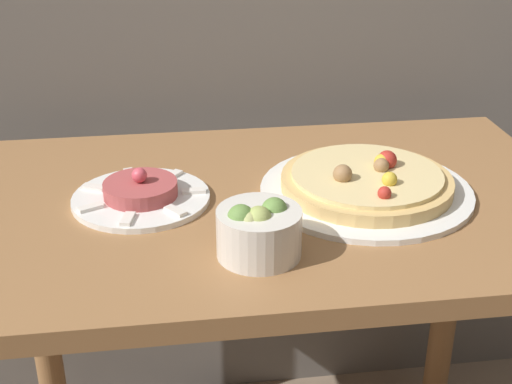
{
  "coord_description": "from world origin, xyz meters",
  "views": [
    {
      "loc": [
        -0.18,
        -0.73,
        1.31
      ],
      "look_at": [
        -0.04,
        0.27,
        0.81
      ],
      "focal_mm": 50.0,
      "sensor_mm": 36.0,
      "label": 1
    }
  ],
  "objects": [
    {
      "name": "pizza_plate",
      "position": [
        0.16,
        0.32,
        0.79
      ],
      "size": [
        0.36,
        0.36,
        0.07
      ],
      "color": "white",
      "rests_on": "dining_table"
    },
    {
      "name": "tartare_plate",
      "position": [
        -0.22,
        0.35,
        0.79
      ],
      "size": [
        0.23,
        0.23,
        0.06
      ],
      "color": "white",
      "rests_on": "dining_table"
    },
    {
      "name": "dining_table",
      "position": [
        0.0,
        0.33,
        0.64
      ],
      "size": [
        1.05,
        0.66,
        0.77
      ],
      "color": "olive",
      "rests_on": "ground_plane"
    },
    {
      "name": "small_bowl",
      "position": [
        -0.05,
        0.15,
        0.81
      ],
      "size": [
        0.12,
        0.12,
        0.09
      ],
      "color": "silver",
      "rests_on": "dining_table"
    }
  ]
}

